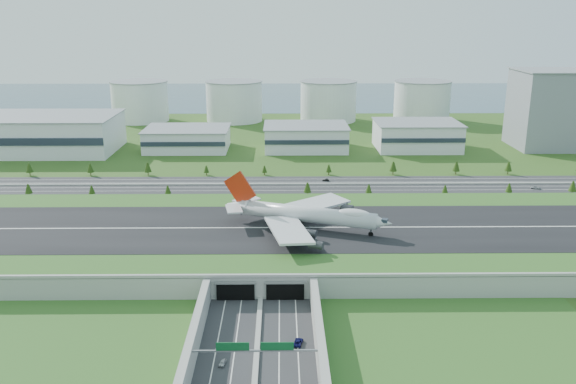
{
  "coord_description": "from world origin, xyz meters",
  "views": [
    {
      "loc": [
        7.29,
        -240.59,
        95.1
      ],
      "look_at": [
        10.44,
        35.0,
        13.45
      ],
      "focal_mm": 38.0,
      "sensor_mm": 36.0,
      "label": 1
    }
  ],
  "objects_px": {
    "car_5": "(326,180)",
    "car_6": "(536,188)",
    "office_tower": "(548,110)",
    "car_7": "(236,180)",
    "car_0": "(223,362)",
    "car_2": "(298,342)",
    "boeing_747": "(306,214)",
    "fuel_tank_a": "(140,102)"
  },
  "relations": [
    {
      "from": "car_5",
      "to": "car_6",
      "type": "relative_size",
      "value": 0.71
    },
    {
      "from": "office_tower",
      "to": "car_7",
      "type": "bearing_deg",
      "value": -157.12
    },
    {
      "from": "car_0",
      "to": "car_5",
      "type": "height_order",
      "value": "car_0"
    },
    {
      "from": "office_tower",
      "to": "car_6",
      "type": "relative_size",
      "value": 9.78
    },
    {
      "from": "office_tower",
      "to": "car_2",
      "type": "bearing_deg",
      "value": -124.36
    },
    {
      "from": "car_5",
      "to": "car_7",
      "type": "relative_size",
      "value": 0.84
    },
    {
      "from": "car_6",
      "to": "car_7",
      "type": "height_order",
      "value": "car_6"
    },
    {
      "from": "boeing_747",
      "to": "car_5",
      "type": "relative_size",
      "value": 17.49
    },
    {
      "from": "car_0",
      "to": "car_7",
      "type": "height_order",
      "value": "car_7"
    },
    {
      "from": "office_tower",
      "to": "car_0",
      "type": "height_order",
      "value": "office_tower"
    },
    {
      "from": "car_2",
      "to": "car_6",
      "type": "relative_size",
      "value": 0.92
    },
    {
      "from": "car_0",
      "to": "car_5",
      "type": "distance_m",
      "value": 197.14
    },
    {
      "from": "fuel_tank_a",
      "to": "car_2",
      "type": "distance_m",
      "value": 411.84
    },
    {
      "from": "boeing_747",
      "to": "car_6",
      "type": "distance_m",
      "value": 157.69
    },
    {
      "from": "fuel_tank_a",
      "to": "car_6",
      "type": "xyz_separation_m",
      "value": [
        269.51,
        -225.43,
        -16.6
      ]
    },
    {
      "from": "fuel_tank_a",
      "to": "car_5",
      "type": "xyz_separation_m",
      "value": [
        153.32,
        -207.88,
        -16.72
      ]
    },
    {
      "from": "office_tower",
      "to": "fuel_tank_a",
      "type": "height_order",
      "value": "office_tower"
    },
    {
      "from": "office_tower",
      "to": "car_0",
      "type": "bearing_deg",
      "value": -126.27
    },
    {
      "from": "office_tower",
      "to": "car_6",
      "type": "xyz_separation_m",
      "value": [
        -50.49,
        -110.43,
        -26.6
      ]
    },
    {
      "from": "car_2",
      "to": "fuel_tank_a",
      "type": "bearing_deg",
      "value": -56.86
    },
    {
      "from": "fuel_tank_a",
      "to": "car_6",
      "type": "bearing_deg",
      "value": -39.91
    },
    {
      "from": "office_tower",
      "to": "car_6",
      "type": "distance_m",
      "value": 124.3
    },
    {
      "from": "car_2",
      "to": "car_6",
      "type": "height_order",
      "value": "car_6"
    },
    {
      "from": "fuel_tank_a",
      "to": "car_2",
      "type": "xyz_separation_m",
      "value": [
        132.16,
        -389.71,
        -16.66
      ]
    },
    {
      "from": "office_tower",
      "to": "car_2",
      "type": "relative_size",
      "value": 10.58
    },
    {
      "from": "car_0",
      "to": "car_6",
      "type": "xyz_separation_m",
      "value": [
        158.86,
        174.92,
        0.11
      ]
    },
    {
      "from": "car_2",
      "to": "car_5",
      "type": "xyz_separation_m",
      "value": [
        21.16,
        181.83,
        -0.06
      ]
    },
    {
      "from": "boeing_747",
      "to": "car_2",
      "type": "relative_size",
      "value": 13.48
    },
    {
      "from": "fuel_tank_a",
      "to": "car_7",
      "type": "height_order",
      "value": "fuel_tank_a"
    },
    {
      "from": "car_7",
      "to": "car_6",
      "type": "bearing_deg",
      "value": 80.28
    },
    {
      "from": "car_0",
      "to": "car_2",
      "type": "xyz_separation_m",
      "value": [
        21.51,
        10.63,
        0.05
      ]
    },
    {
      "from": "car_0",
      "to": "car_6",
      "type": "relative_size",
      "value": 0.7
    },
    {
      "from": "office_tower",
      "to": "car_7",
      "type": "relative_size",
      "value": 11.58
    },
    {
      "from": "office_tower",
      "to": "car_0",
      "type": "relative_size",
      "value": 13.93
    },
    {
      "from": "car_5",
      "to": "car_7",
      "type": "height_order",
      "value": "car_7"
    },
    {
      "from": "office_tower",
      "to": "car_7",
      "type": "distance_m",
      "value": 239.64
    },
    {
      "from": "boeing_747",
      "to": "car_0",
      "type": "relative_size",
      "value": 17.74
    },
    {
      "from": "boeing_747",
      "to": "car_5",
      "type": "xyz_separation_m",
      "value": [
        15.81,
        102.76,
        -13.62
      ]
    },
    {
      "from": "car_5",
      "to": "car_6",
      "type": "xyz_separation_m",
      "value": [
        116.19,
        -17.55,
        0.12
      ]
    },
    {
      "from": "fuel_tank_a",
      "to": "boeing_747",
      "type": "xyz_separation_m",
      "value": [
        137.51,
        -310.64,
        -3.1
      ]
    },
    {
      "from": "fuel_tank_a",
      "to": "car_0",
      "type": "xyz_separation_m",
      "value": [
        110.65,
        -400.34,
        -16.71
      ]
    },
    {
      "from": "fuel_tank_a",
      "to": "car_0",
      "type": "distance_m",
      "value": 415.69
    }
  ]
}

